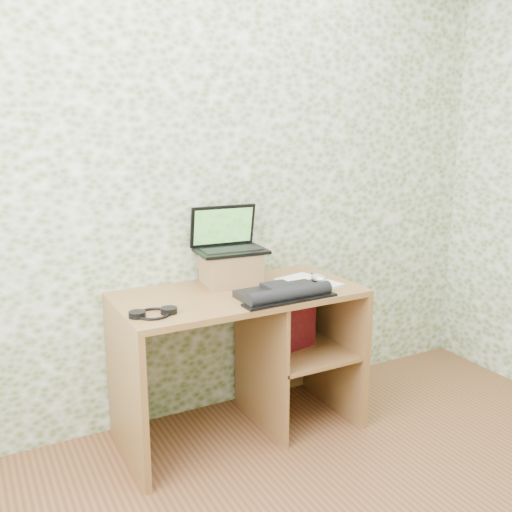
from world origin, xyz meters
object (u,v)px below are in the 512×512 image
riser (231,268)px  notepad (309,283)px  keyboard (283,293)px  desk (250,338)px  laptop (228,241)px

riser → notepad: (0.35, -0.19, -0.08)m
keyboard → notepad: keyboard is taller
notepad → keyboard: bearing=-161.5°
riser → notepad: 0.41m
desk → notepad: bearing=-14.4°
notepad → laptop: bearing=134.7°
desk → keyboard: (0.07, -0.21, 0.29)m
laptop → keyboard: 0.43m
laptop → notepad: 0.47m
riser → notepad: size_ratio=0.90×
notepad → riser: bearing=139.2°
desk → keyboard: keyboard is taller
desk → laptop: size_ratio=3.29×
riser → desk: bearing=-67.0°
laptop → notepad: bearing=-29.1°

